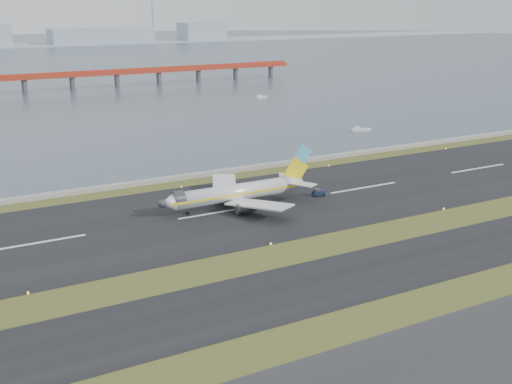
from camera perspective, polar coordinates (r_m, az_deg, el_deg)
ground at (r=118.05m, az=3.16°, el=-5.88°), size 1000.00×1000.00×0.00m
taxiway_strip at (r=108.91m, az=6.51°, el=-7.96°), size 1000.00×18.00×0.10m
runway_strip at (r=142.73m, az=-3.20°, el=-1.81°), size 1000.00×45.00×0.10m
seawall at (r=169.02m, az=-7.62°, el=1.18°), size 1000.00×2.50×1.00m
red_pier at (r=353.14m, az=-16.06°, el=9.88°), size 260.00×5.00×10.20m
airliner at (r=145.52m, az=-1.61°, el=-0.01°), size 38.52×32.89×12.80m
pushback_tug at (r=154.75m, az=5.56°, el=-0.05°), size 3.13×2.17×1.84m
workboat_near at (r=235.01m, az=9.27°, el=5.50°), size 7.39×4.60×1.72m
workboat_far at (r=312.24m, az=0.43°, el=8.45°), size 6.73×3.50×1.56m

